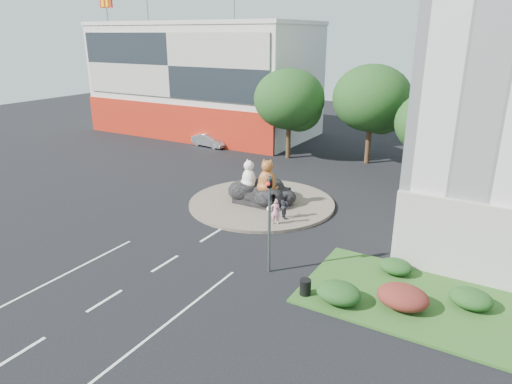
% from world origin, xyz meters
% --- Properties ---
extents(ground, '(120.00, 120.00, 0.00)m').
position_xyz_m(ground, '(0.00, 0.00, 0.00)').
color(ground, black).
rests_on(ground, ground).
extents(roundabout_island, '(10.00, 10.00, 0.20)m').
position_xyz_m(roundabout_island, '(0.00, 10.00, 0.10)').
color(roundabout_island, brown).
rests_on(roundabout_island, ground).
extents(rock_plinth, '(3.20, 2.60, 0.90)m').
position_xyz_m(rock_plinth, '(0.00, 10.00, 0.65)').
color(rock_plinth, black).
rests_on(rock_plinth, roundabout_island).
extents(shophouse_block, '(25.20, 12.30, 17.40)m').
position_xyz_m(shophouse_block, '(-18.00, 27.91, 6.18)').
color(shophouse_block, beige).
rests_on(shophouse_block, ground).
extents(grass_verge, '(10.00, 6.00, 0.12)m').
position_xyz_m(grass_verge, '(12.00, 3.00, 0.06)').
color(grass_verge, '#29541C').
rests_on(grass_verge, ground).
extents(tree_left, '(6.46, 6.46, 8.27)m').
position_xyz_m(tree_left, '(-3.93, 22.06, 5.25)').
color(tree_left, '#382314').
rests_on(tree_left, ground).
extents(tree_mid, '(6.84, 6.84, 8.76)m').
position_xyz_m(tree_mid, '(3.07, 24.06, 5.56)').
color(tree_mid, '#382314').
rests_on(tree_mid, ground).
extents(tree_right, '(5.70, 5.70, 7.30)m').
position_xyz_m(tree_right, '(9.07, 20.06, 4.63)').
color(tree_right, '#382314').
rests_on(tree_right, ground).
extents(hedge_near_green, '(2.00, 1.60, 0.90)m').
position_xyz_m(hedge_near_green, '(9.00, 1.00, 0.57)').
color(hedge_near_green, '#133E17').
rests_on(hedge_near_green, grass_verge).
extents(hedge_red, '(2.20, 1.76, 0.99)m').
position_xyz_m(hedge_red, '(11.50, 2.00, 0.61)').
color(hedge_red, '#532216').
rests_on(hedge_red, grass_verge).
extents(hedge_mid_green, '(1.80, 1.44, 0.81)m').
position_xyz_m(hedge_mid_green, '(14.00, 3.50, 0.53)').
color(hedge_mid_green, '#133E17').
rests_on(hedge_mid_green, grass_verge).
extents(hedge_back_green, '(1.60, 1.28, 0.72)m').
position_xyz_m(hedge_back_green, '(10.50, 4.80, 0.48)').
color(hedge_back_green, '#133E17').
rests_on(hedge_back_green, grass_verge).
extents(traffic_light, '(0.44, 1.24, 5.00)m').
position_xyz_m(traffic_light, '(5.10, 2.00, 3.62)').
color(traffic_light, '#595B60').
rests_on(traffic_light, ground).
extents(street_lamp, '(2.34, 0.22, 8.06)m').
position_xyz_m(street_lamp, '(12.82, 8.00, 4.55)').
color(street_lamp, '#595B60').
rests_on(street_lamp, ground).
extents(cat_white, '(1.59, 1.52, 2.04)m').
position_xyz_m(cat_white, '(-0.90, 9.79, 2.12)').
color(cat_white, white).
rests_on(cat_white, rock_plinth).
extents(cat_tabby, '(1.67, 1.54, 2.31)m').
position_xyz_m(cat_tabby, '(0.61, 9.68, 2.26)').
color(cat_tabby, '#A24321').
rests_on(cat_tabby, rock_plinth).
extents(kitten_calico, '(0.67, 0.65, 0.85)m').
position_xyz_m(kitten_calico, '(-1.27, 9.08, 0.62)').
color(kitten_calico, beige).
rests_on(kitten_calico, roundabout_island).
extents(kitten_white, '(0.53, 0.48, 0.73)m').
position_xyz_m(kitten_white, '(1.35, 8.73, 0.57)').
color(kitten_white, silver).
rests_on(kitten_white, roundabout_island).
extents(pedestrian_pink, '(0.70, 0.61, 1.61)m').
position_xyz_m(pedestrian_pink, '(2.65, 7.05, 1.01)').
color(pedestrian_pink, pink).
rests_on(pedestrian_pink, roundabout_island).
extents(pedestrian_dark, '(0.96, 0.94, 1.56)m').
position_xyz_m(pedestrian_dark, '(2.71, 8.24, 0.98)').
color(pedestrian_dark, black).
rests_on(pedestrian_dark, roundabout_island).
extents(parked_car, '(4.17, 1.85, 1.33)m').
position_xyz_m(parked_car, '(-13.05, 21.91, 0.67)').
color(parked_car, '#B4B8BD').
rests_on(parked_car, ground).
extents(litter_bin, '(0.64, 0.64, 0.73)m').
position_xyz_m(litter_bin, '(7.50, 0.84, 0.48)').
color(litter_bin, black).
rests_on(litter_bin, grass_verge).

